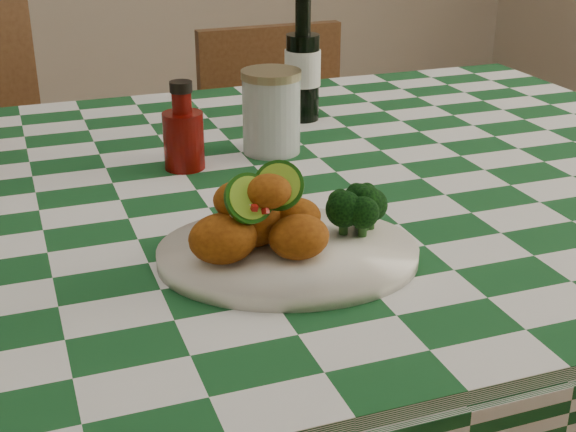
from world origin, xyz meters
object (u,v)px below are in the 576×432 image
object	(u,v)px
fried_chicken_pile	(266,213)
wooden_chair_right	(294,203)
mason_jar	(271,112)
ketchup_bottle	(183,126)
beer_bottle	(303,57)
plate	(288,254)
dining_table	(208,426)

from	to	relation	value
fried_chicken_pile	wooden_chair_right	distance (m)	1.17
mason_jar	wooden_chair_right	size ratio (longest dim) A/B	0.15
mason_jar	wooden_chair_right	xyz separation A→B (m)	(0.28, 0.64, -0.44)
ketchup_bottle	beer_bottle	size ratio (longest dim) A/B	0.59
plate	dining_table	bearing A→B (deg)	99.96
ketchup_bottle	beer_bottle	world-z (taller)	beer_bottle
fried_chicken_pile	ketchup_bottle	world-z (taller)	ketchup_bottle
fried_chicken_pile	beer_bottle	xyz separation A→B (m)	(0.24, 0.51, 0.05)
fried_chicken_pile	dining_table	bearing A→B (deg)	94.16
fried_chicken_pile	ketchup_bottle	size ratio (longest dim) A/B	1.08
beer_bottle	wooden_chair_right	bearing A→B (deg)	71.08
fried_chicken_pile	mason_jar	world-z (taller)	mason_jar
dining_table	plate	world-z (taller)	plate
beer_bottle	ketchup_bottle	bearing A→B (deg)	-145.07
mason_jar	dining_table	bearing A→B (deg)	-141.60
mason_jar	beer_bottle	bearing A→B (deg)	54.08
wooden_chair_right	beer_bottle	bearing A→B (deg)	-110.08
dining_table	ketchup_bottle	distance (m)	0.47
dining_table	ketchup_bottle	xyz separation A→B (m)	(0.01, 0.09, 0.46)
fried_chicken_pile	ketchup_bottle	bearing A→B (deg)	92.00
fried_chicken_pile	mason_jar	xyz separation A→B (m)	(0.13, 0.36, 0.00)
ketchup_bottle	mason_jar	world-z (taller)	ketchup_bottle
dining_table	wooden_chair_right	size ratio (longest dim) A/B	2.01
fried_chicken_pile	wooden_chair_right	xyz separation A→B (m)	(0.41, 1.00, -0.44)
mason_jar	beer_bottle	world-z (taller)	beer_bottle
ketchup_bottle	wooden_chair_right	world-z (taller)	ketchup_bottle
plate	mason_jar	bearing A→B (deg)	73.85
dining_table	plate	distance (m)	0.47
ketchup_bottle	beer_bottle	distance (m)	0.31
plate	ketchup_bottle	distance (m)	0.34
dining_table	wooden_chair_right	distance (m)	0.87
mason_jar	wooden_chair_right	distance (m)	0.82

